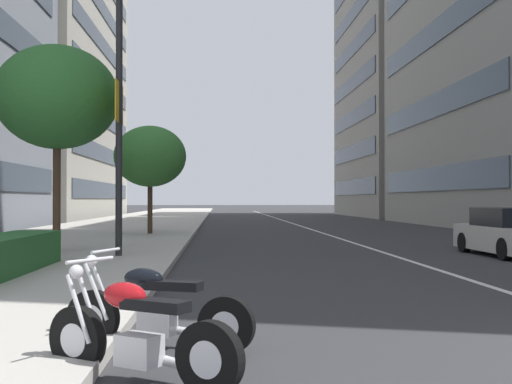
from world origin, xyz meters
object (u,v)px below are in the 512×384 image
street_tree_by_lamp_post (150,156)px  street_lamp_with_banners (133,81)px  car_following_behind (511,233)px  street_tree_near_plaza_corner (57,98)px  motorcycle_mid_row (137,337)px  motorcycle_by_sign_pole (156,312)px

street_tree_by_lamp_post → street_lamp_with_banners: bearing=-176.3°
car_following_behind → street_tree_near_plaza_corner: bearing=87.8°
motorcycle_mid_row → street_tree_near_plaza_corner: bearing=-40.2°
street_tree_near_plaza_corner → street_tree_by_lamp_post: street_tree_near_plaza_corner is taller
motorcycle_mid_row → street_tree_by_lamp_post: 23.37m
motorcycle_mid_row → car_following_behind: car_following_behind is taller
motorcycle_mid_row → car_following_behind: 15.65m
motorcycle_mid_row → street_lamp_with_banners: bearing=-49.3°
motorcycle_mid_row → street_lamp_with_banners: 12.55m
motorcycle_mid_row → motorcycle_by_sign_pole: 1.30m
motorcycle_mid_row → motorcycle_by_sign_pole: (1.30, -0.03, -0.00)m
motorcycle_mid_row → motorcycle_by_sign_pole: motorcycle_mid_row is taller
street_tree_near_plaza_corner → street_tree_by_lamp_post: bearing=-8.8°
street_tree_near_plaza_corner → street_tree_by_lamp_post: 10.32m
motorcycle_mid_row → street_lamp_with_banners: street_lamp_with_banners is taller
motorcycle_mid_row → street_tree_near_plaza_corner: size_ratio=0.32×
motorcycle_mid_row → street_tree_by_lamp_post: street_tree_by_lamp_post is taller
street_tree_by_lamp_post → motorcycle_mid_row: bearing=-174.2°
car_following_behind → street_tree_near_plaza_corner: size_ratio=0.71×
car_following_behind → street_tree_by_lamp_post: size_ratio=0.88×
car_following_behind → street_tree_by_lamp_post: bearing=47.1°
street_lamp_with_banners → street_tree_near_plaza_corner: street_lamp_with_banners is taller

